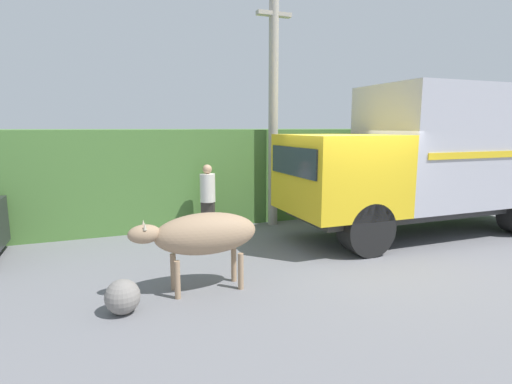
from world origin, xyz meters
The scene contains 7 objects.
ground_plane centered at (0.00, 0.00, 0.00)m, with size 60.00×60.00×0.00m, color slate.
hillside_embankment centered at (0.00, 5.74, 1.26)m, with size 32.00×5.02×2.51m.
cargo_truck centered at (2.89, 0.81, 1.91)m, with size 7.29×2.38×3.53m.
brown_cow centered at (-3.33, -0.65, 0.91)m, with size 2.00×0.66×1.25m.
pedestrian_on_hill centered at (-2.40, 2.73, 0.92)m, with size 0.49×0.49×1.69m.
utility_pole centered at (-0.57, 2.98, 3.14)m, with size 0.90×0.25×6.07m.
roadside_rock centered at (-4.59, -1.05, 0.24)m, with size 0.49×0.49×0.49m.
Camera 1 is at (-4.74, -6.60, 2.57)m, focal length 28.00 mm.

